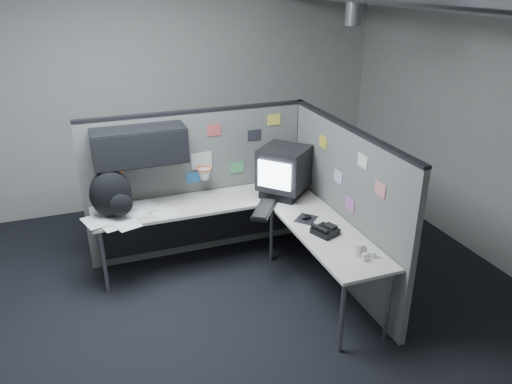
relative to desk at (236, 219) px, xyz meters
name	(u,v)px	position (x,y,z in m)	size (l,w,h in m)	color
room	(308,83)	(0.41, -0.70, 1.48)	(5.62, 5.62, 3.22)	black
partition_back	(184,171)	(-0.40, 0.53, 0.38)	(2.44, 0.42, 1.63)	slate
partition_right	(344,206)	(0.95, -0.49, 0.21)	(0.07, 2.23, 1.63)	slate
desk	(236,219)	(0.00, 0.00, 0.00)	(2.31, 2.11, 0.73)	beige
monitor	(284,171)	(0.59, 0.17, 0.39)	(0.65, 0.65, 0.53)	black
keyboard	(264,209)	(0.25, -0.15, 0.14)	(0.40, 0.49, 0.04)	black
mouse	(306,218)	(0.56, -0.46, 0.13)	(0.27, 0.27, 0.05)	black
phone	(325,230)	(0.59, -0.79, 0.15)	(0.25, 0.26, 0.10)	black
bottles	(363,253)	(0.71, -1.25, 0.15)	(0.16, 0.17, 0.09)	silver
cup	(359,250)	(0.69, -1.23, 0.18)	(0.09, 0.09, 0.12)	beige
papers	(129,217)	(-1.04, 0.18, 0.13)	(0.94, 0.68, 0.02)	white
backpack	(112,195)	(-1.17, 0.24, 0.35)	(0.43, 0.39, 0.48)	black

